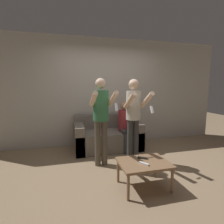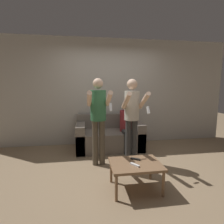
{
  "view_description": "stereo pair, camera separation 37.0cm",
  "coord_description": "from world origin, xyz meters",
  "views": [
    {
      "loc": [
        -0.95,
        -2.81,
        1.5
      ],
      "look_at": [
        -0.04,
        0.75,
        0.96
      ],
      "focal_mm": 28.0,
      "sensor_mm": 36.0,
      "label": 1
    },
    {
      "loc": [
        -0.59,
        -2.88,
        1.5
      ],
      "look_at": [
        -0.04,
        0.75,
        0.96
      ],
      "focal_mm": 28.0,
      "sensor_mm": 36.0,
      "label": 2
    }
  ],
  "objects": [
    {
      "name": "ground_plane",
      "position": [
        0.0,
        0.0,
        0.0
      ],
      "size": [
        14.0,
        14.0,
        0.0
      ],
      "primitive_type": "plane",
      "color": "#937A5B"
    },
    {
      "name": "wall_back",
      "position": [
        0.0,
        1.65,
        1.35
      ],
      "size": [
        6.4,
        0.06,
        2.7
      ],
      "color": "#B7B2A8",
      "rests_on": "ground_plane"
    },
    {
      "name": "couch",
      "position": [
        -0.04,
        1.2,
        0.29
      ],
      "size": [
        1.56,
        0.84,
        0.8
      ],
      "color": "slate",
      "rests_on": "ground_plane"
    },
    {
      "name": "person_standing_left",
      "position": [
        -0.37,
        0.31,
        1.01
      ],
      "size": [
        0.41,
        0.66,
        1.65
      ],
      "color": "brown",
      "rests_on": "ground_plane"
    },
    {
      "name": "person_standing_right",
      "position": [
        0.28,
        0.31,
        1.0
      ],
      "size": [
        0.4,
        0.64,
        1.64
      ],
      "color": "#383838",
      "rests_on": "ground_plane"
    },
    {
      "name": "person_seated",
      "position": [
        0.33,
        1.01,
        0.63
      ],
      "size": [
        0.28,
        0.51,
        1.15
      ],
      "color": "#383838",
      "rests_on": "ground_plane"
    },
    {
      "name": "coffee_table",
      "position": [
        0.1,
        -0.57,
        0.36
      ],
      "size": [
        0.73,
        0.55,
        0.4
      ],
      "color": "#846042",
      "rests_on": "ground_plane"
    },
    {
      "name": "remote_near",
      "position": [
        0.07,
        -0.65,
        0.41
      ],
      "size": [
        0.12,
        0.14,
        0.02
      ],
      "color": "white",
      "rests_on": "coffee_table"
    },
    {
      "name": "remote_far",
      "position": [
        0.13,
        -0.46,
        0.41
      ],
      "size": [
        0.14,
        0.11,
        0.02
      ],
      "color": "black",
      "rests_on": "coffee_table"
    }
  ]
}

